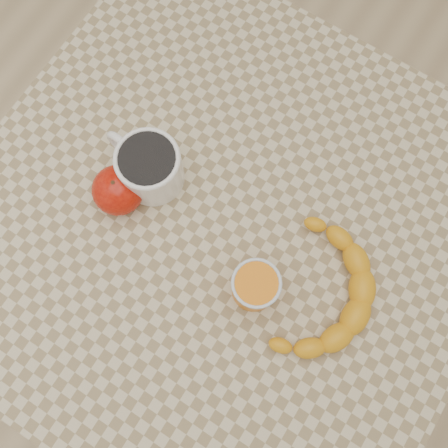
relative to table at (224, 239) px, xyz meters
The scene contains 6 objects.
ground 0.66m from the table, ahead, with size 3.00×3.00×0.00m, color tan.
table is the anchor object (origin of this frame).
coffee_mug 0.19m from the table, behind, with size 0.14×0.11×0.08m.
orange_juice_glass 0.17m from the table, 33.28° to the right, with size 0.07×0.07×0.08m.
apple 0.20m from the table, 164.45° to the right, with size 0.10×0.10×0.07m.
banana 0.21m from the table, ahead, with size 0.19×0.26×0.04m, color orange, non-canonical shape.
Camera 1 is at (0.10, -0.16, 1.49)m, focal length 40.00 mm.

